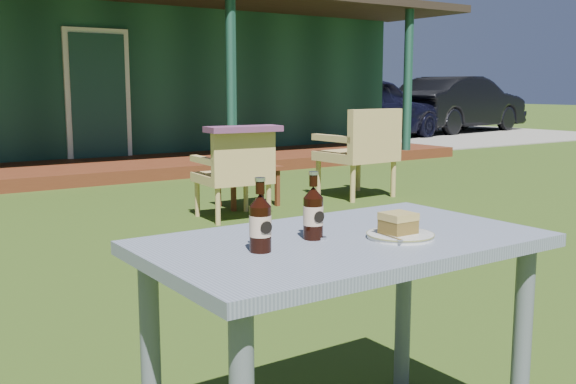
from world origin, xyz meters
TOP-DOWN VIEW (x-y plane):
  - ground at (0.00, 0.00)m, footprint 80.00×80.00m
  - gravel_strip at (10.50, 8.50)m, footprint 9.00×6.00m
  - car_near at (8.69, 8.34)m, footprint 4.50×2.61m
  - car_far at (12.50, 9.02)m, footprint 4.55×2.16m
  - cafe_table at (0.00, -1.60)m, footprint 1.20×0.70m
  - plate at (0.13, -1.70)m, footprint 0.20×0.20m
  - cake_slice at (0.13, -1.69)m, footprint 0.09×0.09m
  - fork at (0.07, -1.71)m, footprint 0.03×0.14m
  - cola_bottle_near at (-0.09, -1.57)m, footprint 0.06×0.06m
  - cola_bottle_far at (-0.30, -1.61)m, footprint 0.06×0.06m
  - bottle_cap at (-0.07, -1.59)m, footprint 0.03×0.03m
  - armchair_left at (1.69, 2.00)m, footprint 0.63×0.59m
  - armchair_right at (3.41, 2.30)m, footprint 0.73×0.69m
  - floral_throw at (1.68, 1.84)m, footprint 0.67×0.29m
  - side_table at (2.12, 2.51)m, footprint 0.60×0.40m

SIDE VIEW (x-z plane):
  - ground at x=0.00m, z-range 0.00..0.00m
  - gravel_strip at x=10.50m, z-range 0.00..0.02m
  - side_table at x=2.12m, z-range 0.14..0.54m
  - armchair_left at x=1.69m, z-range 0.05..0.84m
  - armchair_right at x=3.41m, z-range 0.06..1.01m
  - cafe_table at x=0.00m, z-range 0.26..0.98m
  - car_near at x=8.69m, z-range 0.00..1.44m
  - car_far at x=12.50m, z-range 0.00..1.44m
  - bottle_cap at x=-0.07m, z-range 0.72..0.73m
  - plate at x=0.13m, z-range 0.72..0.74m
  - fork at x=0.07m, z-range 0.73..0.74m
  - cake_slice at x=0.13m, z-range 0.73..0.80m
  - cola_bottle_near at x=-0.09m, z-range 0.70..0.90m
  - cola_bottle_far at x=-0.30m, z-range 0.70..0.91m
  - floral_throw at x=1.68m, z-range 0.79..0.84m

